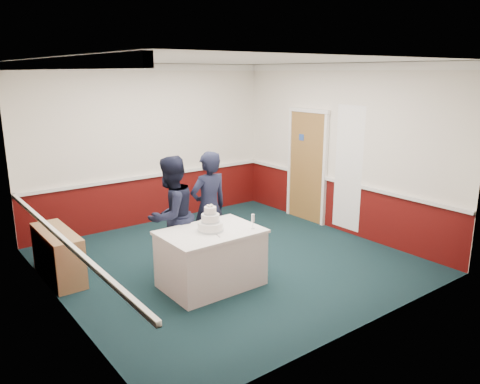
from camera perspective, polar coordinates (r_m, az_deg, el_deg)
ground at (r=7.35m, az=-1.39°, el=-8.35°), size 5.00×5.00×0.00m
room_shell at (r=7.38m, az=-3.78°, el=7.55°), size 5.00×5.00×3.00m
sideboard at (r=7.11m, az=-21.27°, el=-7.14°), size 0.41×1.20×0.70m
cake_table at (r=6.41m, az=-3.56°, el=-8.01°), size 1.32×0.92×0.79m
wedding_cake at (r=6.24m, az=-3.63°, el=-3.77°), size 0.35×0.35×0.36m
cake_knife at (r=6.10m, az=-2.80°, el=-5.25°), size 0.07×0.22×0.00m
champagne_flute at (r=6.30m, az=1.58°, el=-3.31°), size 0.05×0.05×0.21m
person_man at (r=6.73m, az=-8.38°, el=-2.88°), size 1.00×0.89×1.72m
person_woman at (r=7.04m, az=-3.81°, el=-1.95°), size 0.64×0.43×1.73m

